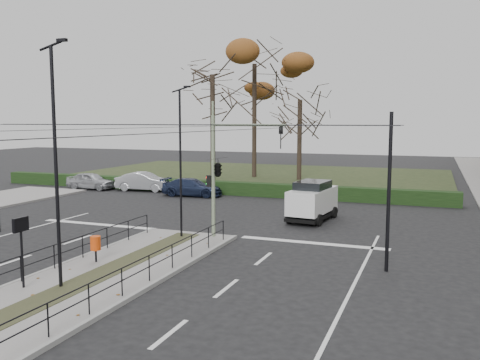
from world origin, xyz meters
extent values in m
plane|color=black|center=(0.00, 0.00, 0.00)|extent=(140.00, 140.00, 0.00)
cube|color=slate|center=(0.00, -2.50, 0.07)|extent=(4.40, 15.00, 0.14)
cube|color=black|center=(-6.00, 32.00, 0.05)|extent=(38.00, 26.00, 0.10)
cube|color=black|center=(-6.00, 18.60, 0.50)|extent=(38.00, 1.00, 1.00)
cylinder|color=black|center=(-2.05, 4.00, 0.59)|extent=(0.04, 0.04, 0.90)
cylinder|color=black|center=(2.05, 4.00, 0.59)|extent=(0.04, 0.04, 0.90)
cylinder|color=black|center=(-2.05, -2.60, 1.04)|extent=(0.04, 13.20, 0.04)
cylinder|color=black|center=(2.05, -2.60, 1.04)|extent=(0.04, 13.20, 0.04)
cylinder|color=black|center=(9.60, 2.00, 3.00)|extent=(0.14, 0.14, 6.00)
cylinder|color=black|center=(0.00, 1.00, 5.50)|extent=(20.00, 0.02, 0.02)
cylinder|color=black|center=(0.00, 3.00, 5.50)|extent=(20.00, 0.02, 0.02)
cylinder|color=black|center=(-3.50, -2.00, 5.30)|extent=(0.02, 34.00, 0.02)
cylinder|color=black|center=(3.50, -2.00, 5.30)|extent=(0.02, 34.00, 0.02)
cylinder|color=gray|center=(1.34, 4.50, 3.03)|extent=(0.18, 0.18, 5.78)
cylinder|color=gray|center=(3.11, 4.50, 5.47)|extent=(3.56, 0.11, 0.11)
imported|color=black|center=(4.67, 4.50, 4.92)|extent=(0.18, 0.21, 1.00)
imported|color=black|center=(1.58, 4.50, 3.47)|extent=(0.61, 2.23, 0.89)
cube|color=black|center=(1.14, 4.50, 2.81)|extent=(0.24, 0.18, 0.56)
sphere|color=#FF0C0C|center=(1.02, 4.50, 2.97)|extent=(0.12, 0.12, 0.12)
sphere|color=#0CE533|center=(1.02, 4.50, 2.67)|extent=(0.12, 0.12, 0.12)
cylinder|color=black|center=(-1.17, -1.27, 0.39)|extent=(0.08, 0.08, 0.50)
cylinder|color=#D3400C|center=(-1.17, -1.27, 0.89)|extent=(0.40, 0.40, 0.55)
cylinder|color=black|center=(-1.50, -4.72, 1.27)|extent=(0.08, 0.08, 2.25)
cube|color=black|center=(-1.50, -4.72, 2.28)|extent=(0.11, 0.62, 0.47)
cube|color=beige|center=(-1.57, -4.72, 2.28)|extent=(0.02, 0.54, 0.39)
cylinder|color=black|center=(-0.39, -4.22, 4.09)|extent=(0.12, 0.12, 7.90)
cube|color=black|center=(0.06, -4.22, 8.18)|extent=(0.35, 0.14, 0.10)
cylinder|color=black|center=(-0.08, 3.87, 3.62)|extent=(0.10, 0.10, 6.97)
cube|color=black|center=(0.32, 3.87, 7.24)|extent=(0.30, 0.12, 0.09)
imported|color=#A4A6AC|center=(-15.51, 17.29, 0.71)|extent=(4.18, 1.74, 1.42)
imported|color=#A4A6AC|center=(-10.83, 18.00, 0.76)|extent=(4.74, 2.06, 1.52)
imported|color=#1B243F|center=(-5.92, 16.83, 0.67)|extent=(4.76, 2.26, 1.34)
cube|color=silver|center=(4.74, 10.72, 1.17)|extent=(2.19, 4.26, 1.32)
cube|color=black|center=(4.74, 10.72, 1.96)|extent=(1.84, 2.42, 0.62)
cube|color=black|center=(4.74, 10.72, 0.30)|extent=(2.24, 4.35, 0.18)
cylinder|color=black|center=(5.43, 9.28, 0.33)|extent=(0.30, 0.68, 0.66)
cylinder|color=black|center=(3.73, 9.49, 0.33)|extent=(0.30, 0.68, 0.66)
cylinder|color=black|center=(5.76, 11.96, 0.33)|extent=(0.30, 0.68, 0.66)
cylinder|color=black|center=(4.05, 12.17, 0.33)|extent=(0.30, 0.68, 0.66)
cylinder|color=black|center=(-5.66, 30.28, 5.66)|extent=(0.44, 0.44, 11.12)
ellipsoid|color=#5F3015|center=(-5.66, 30.28, 11.22)|extent=(9.64, 9.64, 6.99)
cylinder|color=black|center=(-0.87, 29.58, 3.88)|extent=(0.44, 0.44, 7.55)
cylinder|color=black|center=(-7.50, 24.28, 4.93)|extent=(0.44, 0.44, 9.65)
camera|label=1|loc=(11.11, -17.45, 5.66)|focal=38.00mm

